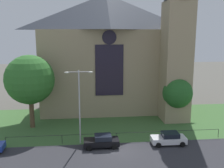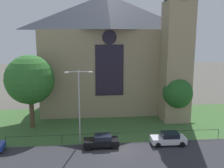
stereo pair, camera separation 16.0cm
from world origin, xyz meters
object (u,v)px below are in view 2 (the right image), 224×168
at_px(tree_right_near, 178,93).
at_px(parked_car_black, 101,141).
at_px(parked_car_white, 169,139).
at_px(streetlamp_near, 79,98).
at_px(tree_left_near, 30,80).
at_px(church_building, 111,51).

height_order(tree_right_near, parked_car_black, tree_right_near).
bearing_deg(parked_car_white, tree_right_near, -114.67).
bearing_deg(streetlamp_near, parked_car_white, -7.25).
distance_m(tree_left_near, parked_car_black, 13.78).
bearing_deg(parked_car_black, tree_right_near, -148.79).
bearing_deg(streetlamp_near, tree_right_near, 23.02).
xyz_separation_m(church_building, streetlamp_near, (-5.27, -15.03, -4.54)).
height_order(church_building, parked_car_white, church_building).
bearing_deg(tree_left_near, church_building, 35.19).
relative_size(church_building, tree_right_near, 3.79).
distance_m(church_building, parked_car_white, 19.76).
distance_m(parked_car_black, parked_car_white, 8.24).
relative_size(tree_right_near, parked_car_black, 1.62).
relative_size(church_building, streetlamp_near, 2.84).
bearing_deg(tree_right_near, church_building, 135.67).
distance_m(streetlamp_near, parked_car_black, 5.76).
distance_m(tree_right_near, streetlamp_near, 15.68).
xyz_separation_m(streetlamp_near, parked_car_black, (2.56, -1.32, -4.99)).
bearing_deg(tree_left_near, parked_car_white, -23.47).
distance_m(church_building, tree_left_near, 15.39).
relative_size(tree_right_near, parked_car_white, 1.62).
xyz_separation_m(tree_right_near, tree_left_near, (-21.42, 0.25, 2.39)).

